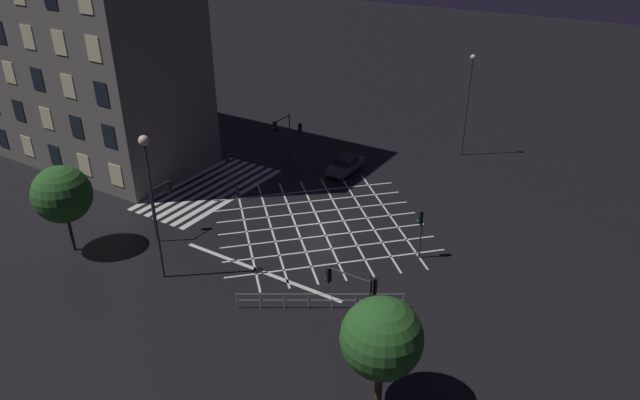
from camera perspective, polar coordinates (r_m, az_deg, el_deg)
ground_plane at (r=41.77m, az=0.00°, el=-2.35°), size 200.00×200.00×0.00m
road_markings at (r=44.66m, az=-6.86°, el=-0.47°), size 18.19×22.80×0.01m
office_building at (r=60.95m, az=-28.42°, el=16.91°), size 10.06×38.03×25.80m
traffic_light_se_main at (r=40.32m, az=-15.50°, el=0.21°), size 1.96×0.36×4.08m
traffic_light_median_north at (r=37.14m, az=10.00°, el=-2.38°), size 0.36×0.39×3.53m
traffic_light_sw_cross at (r=51.36m, az=-2.02°, el=6.59°), size 0.36×0.39×3.52m
traffic_light_median_south at (r=44.96m, az=-9.23°, el=3.51°), size 0.36×0.39×3.91m
traffic_light_sw_main at (r=50.60m, az=-3.87°, el=7.00°), size 2.47×0.36×4.32m
traffic_light_ne_cross at (r=31.05m, az=2.49°, el=-8.47°), size 0.36×2.82×3.41m
traffic_light_ne_main at (r=30.53m, az=5.38°, el=-9.30°), size 0.39×0.36×3.51m
street_lamp_east at (r=53.02m, az=14.67°, el=10.54°), size 0.46×0.46×9.34m
street_lamp_west at (r=33.92m, az=-16.76°, el=2.51°), size 0.61×0.61×9.43m
street_tree_near at (r=25.55m, az=6.17°, el=-13.60°), size 3.69×3.69×5.85m
street_tree_far at (r=40.20m, az=-24.38°, el=0.51°), size 3.78×3.78×6.08m
waiting_car at (r=49.80m, az=2.55°, el=3.55°), size 4.15×1.71×1.35m
pedestrian_railing at (r=33.09m, az=0.00°, el=-9.86°), size 5.14×8.17×1.05m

